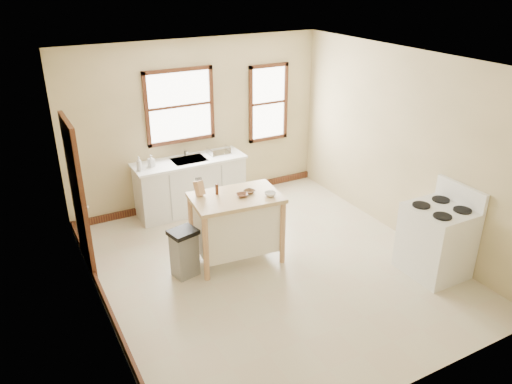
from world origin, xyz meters
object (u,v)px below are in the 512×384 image
Objects in this scene: soap_bottle_a at (139,164)px; dish_rack at (219,151)px; bowl_b at (249,192)px; trash_bin at (184,253)px; gas_stove at (438,232)px; bowl_a at (242,195)px; pepper_grinder at (217,189)px; soap_bottle_b at (151,161)px; bowl_c at (270,194)px; kitchen_island at (237,228)px; knife_block at (199,189)px.

dish_rack is at bearing 2.46° from soap_bottle_a.
trash_bin is (-1.00, -0.03, -0.67)m from bowl_b.
gas_stove is at bearing -48.94° from soap_bottle_a.
gas_stove reaches higher than trash_bin.
bowl_a is at bearing 144.62° from gas_stove.
gas_stove reaches higher than pepper_grinder.
soap_bottle_b is 1.24× the size of bowl_c.
soap_bottle_b is at bearing 130.30° from gas_stove.
soap_bottle_a reaches higher than dish_rack.
bowl_a is at bearing -39.95° from pepper_grinder.
soap_bottle_b reaches higher than kitchen_island.
gas_stove is (2.99, -1.53, 0.28)m from trash_bin.
gas_stove reaches higher than bowl_b.
soap_bottle_a reaches higher than bowl_a.
bowl_a is 1.03× the size of bowl_b.
bowl_c reaches higher than trash_bin.
bowl_c is 0.13× the size of gas_stove.
bowl_b is (0.14, 0.06, -0.00)m from bowl_a.
gas_stove reaches higher than soap_bottle_b.
dish_rack is at bearing 40.41° from trash_bin.
dish_rack is 0.54× the size of trash_bin.
knife_block is (0.41, -1.43, 0.05)m from soap_bottle_a.
bowl_b is 0.12× the size of gas_stove.
gas_stove reaches higher than bowl_c.
soap_bottle_b is (0.22, 0.08, -0.02)m from soap_bottle_a.
soap_bottle_b reaches higher than trash_bin.
gas_stove reaches higher than bowl_a.
bowl_a is (-0.50, -1.85, 0.04)m from dish_rack.
gas_stove is (1.78, -1.35, -0.39)m from bowl_c.
bowl_c is at bearing -83.62° from soap_bottle_b.
bowl_b is at bearing -22.50° from pepper_grinder.
bowl_b is (0.41, -0.17, -0.06)m from pepper_grinder.
bowl_c is at bearing -58.69° from soap_bottle_a.
dish_rack is 2.36m from trash_bin.
trash_bin is (-0.59, -0.20, -0.72)m from pepper_grinder.
gas_stove is (3.03, -3.25, -0.42)m from soap_bottle_a.
knife_block is (0.20, -1.51, 0.07)m from soap_bottle_b.
kitchen_island is 0.81m from trash_bin.
bowl_c is (0.41, -0.22, 0.52)m from kitchen_island.
bowl_a reaches higher than dish_rack.
pepper_grinder is (0.64, -1.51, 0.03)m from soap_bottle_a.
kitchen_island is 1.77× the size of trash_bin.
soap_bottle_b is 1.94m from kitchen_island.
bowl_c is (-0.16, -2.01, 0.05)m from dish_rack.
bowl_c is (0.34, -0.16, 0.01)m from bowl_a.
knife_block reaches higher than soap_bottle_b.
dish_rack is at bearing 85.55° from bowl_c.
bowl_c is at bearing -32.54° from pepper_grinder.
knife_block reaches higher than bowl_c.
dish_rack is 1.82× the size of knife_block.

